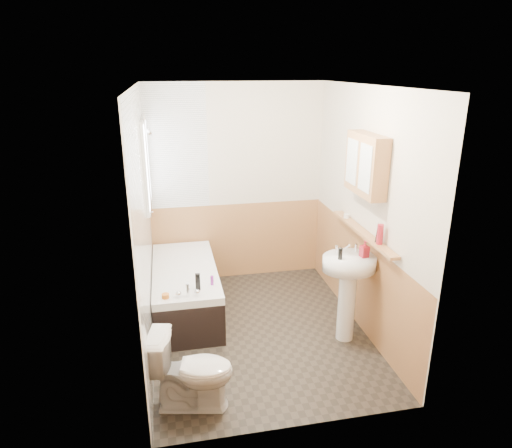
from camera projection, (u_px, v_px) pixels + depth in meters
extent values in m
plane|color=black|center=(259.00, 330.00, 4.86)|extent=(2.80, 2.80, 0.00)
plane|color=white|center=(259.00, 86.00, 4.04)|extent=(2.80, 2.80, 0.00)
cube|color=beige|center=(236.00, 185.00, 5.75)|extent=(2.20, 0.02, 2.50)
cube|color=beige|center=(301.00, 283.00, 3.14)|extent=(2.20, 0.02, 2.50)
cube|color=beige|center=(142.00, 227.00, 4.24)|extent=(0.02, 2.80, 2.50)
cube|color=beige|center=(365.00, 212.00, 4.66)|extent=(0.02, 2.80, 2.50)
cube|color=#B27B49|center=(358.00, 279.00, 4.90)|extent=(0.01, 2.80, 1.00)
cube|color=#B27B49|center=(297.00, 372.00, 3.41)|extent=(2.20, 0.01, 1.00)
cube|color=#B27B49|center=(237.00, 240.00, 5.98)|extent=(2.20, 0.01, 1.00)
cube|color=white|center=(145.00, 227.00, 4.25)|extent=(0.01, 2.80, 2.50)
cube|color=white|center=(176.00, 147.00, 5.43)|extent=(0.75, 0.01, 1.50)
cube|color=white|center=(147.00, 164.00, 5.00)|extent=(0.03, 0.79, 0.99)
cube|color=white|center=(148.00, 164.00, 5.00)|extent=(0.01, 0.70, 0.90)
cube|color=white|center=(148.00, 164.00, 5.00)|extent=(0.01, 0.04, 0.90)
cube|color=black|center=(186.00, 293.00, 5.17)|extent=(0.70, 1.57, 0.46)
cube|color=white|center=(185.00, 271.00, 5.09)|extent=(0.70, 1.57, 0.08)
cube|color=white|center=(185.00, 272.00, 5.09)|extent=(0.56, 1.43, 0.04)
cylinder|color=silver|center=(188.00, 290.00, 4.42)|extent=(0.04, 0.04, 0.14)
sphere|color=silver|center=(178.00, 294.00, 4.41)|extent=(0.06, 0.06, 0.06)
sphere|color=silver|center=(197.00, 292.00, 4.44)|extent=(0.06, 0.06, 0.06)
cylinder|color=silver|center=(148.00, 167.00, 4.85)|extent=(0.02, 0.02, 1.10)
cylinder|color=silver|center=(151.00, 213.00, 5.01)|extent=(0.04, 0.04, 0.02)
cylinder|color=silver|center=(144.00, 119.00, 4.68)|extent=(0.04, 0.04, 0.02)
cylinder|color=silver|center=(150.00, 132.00, 4.74)|extent=(0.06, 0.07, 0.08)
imported|color=white|center=(192.00, 371.00, 3.69)|extent=(0.74, 0.51, 0.66)
cylinder|color=white|center=(346.00, 306.00, 4.61)|extent=(0.17, 0.17, 0.74)
ellipsoid|color=white|center=(349.00, 263.00, 4.45)|extent=(0.53, 0.43, 0.14)
cylinder|color=silver|center=(336.00, 249.00, 4.49)|extent=(0.03, 0.03, 0.08)
cylinder|color=silver|center=(356.00, 248.00, 4.53)|extent=(0.03, 0.03, 0.08)
cylinder|color=silver|center=(347.00, 246.00, 4.48)|extent=(0.02, 0.11, 0.09)
cube|color=#B27B49|center=(363.00, 232.00, 4.58)|extent=(0.10, 1.38, 0.03)
cube|color=#B27B49|center=(366.00, 164.00, 4.34)|extent=(0.16, 0.64, 0.58)
cube|color=silver|center=(365.00, 168.00, 4.18)|extent=(0.01, 0.25, 0.44)
cube|color=silver|center=(352.00, 162.00, 4.47)|extent=(0.01, 0.25, 0.44)
cylinder|color=maroon|center=(380.00, 234.00, 4.21)|extent=(0.07, 0.07, 0.19)
cone|color=black|center=(378.00, 232.00, 4.25)|extent=(0.05, 0.05, 0.20)
cylinder|color=silver|center=(347.00, 216.00, 4.96)|extent=(0.07, 0.07, 0.04)
imported|color=maroon|center=(364.00, 253.00, 4.41)|extent=(0.10, 0.17, 0.08)
cylinder|color=black|center=(340.00, 254.00, 4.35)|extent=(0.05, 0.05, 0.11)
cube|color=black|center=(198.00, 282.00, 4.55)|extent=(0.05, 0.03, 0.18)
cylinder|color=orange|center=(165.00, 296.00, 4.40)|extent=(0.07, 0.07, 0.04)
cylinder|color=purple|center=(212.00, 280.00, 4.67)|extent=(0.03, 0.03, 0.10)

